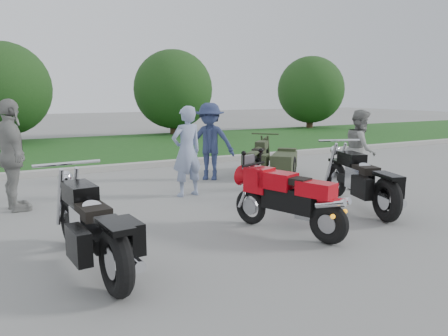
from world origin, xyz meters
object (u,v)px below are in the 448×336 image
cruiser_sidecar (273,161)px  person_grey (360,149)px  sportbike_red (290,198)px  cruiser_left (93,230)px  person_denim (210,142)px  person_back (12,156)px  cruiser_right (363,182)px  person_stripe (187,152)px

cruiser_sidecar → person_grey: 2.26m
sportbike_red → cruiser_left: 2.83m
person_denim → sportbike_red: bearing=-64.5°
cruiser_sidecar → person_back: bearing=-130.4°
cruiser_sidecar → person_denim: 1.73m
cruiser_left → person_grey: 6.40m
person_denim → person_back: bearing=-132.1°
cruiser_right → person_back: (-5.46, 2.81, 0.49)m
cruiser_right → cruiser_left: bearing=-157.2°
person_back → person_grey: bearing=-110.1°
person_stripe → person_denim: 1.73m
cruiser_left → person_denim: 5.59m
person_stripe → person_grey: 3.79m
cruiser_right → person_back: size_ratio=1.24×
person_back → cruiser_sidecar: bearing=-92.4°
sportbike_red → person_back: size_ratio=0.96×
cruiser_left → cruiser_sidecar: bearing=31.7°
person_stripe → cruiser_right: bearing=125.6°
cruiser_sidecar → person_back: (-5.88, -0.59, 0.60)m
sportbike_red → person_grey: 3.79m
sportbike_red → person_stripe: (-0.37, 2.93, 0.36)m
cruiser_right → person_back: bearing=169.2°
cruiser_right → person_grey: bearing=63.0°
person_denim → person_stripe: bearing=-95.6°
sportbike_red → person_back: person_back is taller
cruiser_left → person_grey: size_ratio=1.48×
cruiser_left → person_denim: size_ratio=1.38×
cruiser_sidecar → person_denim: bearing=-147.2°
person_grey → person_back: (-6.76, 1.44, 0.13)m
person_grey → person_denim: (-2.50, 2.34, 0.06)m
person_stripe → person_denim: size_ratio=0.99×
person_stripe → person_back: bearing=-15.8°
person_stripe → person_back: (-3.11, 0.39, 0.08)m
sportbike_red → person_denim: person_denim is taller
cruiser_right → person_denim: person_denim is taller
person_denim → cruiser_left: bearing=-94.3°
sportbike_red → person_denim: size_ratio=1.04×
cruiser_right → cruiser_sidecar: (0.42, 3.40, -0.11)m
sportbike_red → cruiser_left: cruiser_left is taller
cruiser_right → person_denim: size_ratio=1.34×
sportbike_red → cruiser_sidecar: bearing=38.9°
person_stripe → person_grey: person_stripe is taller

